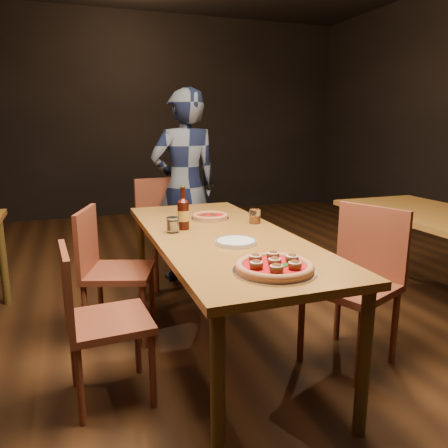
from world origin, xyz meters
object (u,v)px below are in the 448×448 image
object	(u,v)px
chair_main_sw	(119,271)
pizza_margherita	(210,216)
chair_main_e	(350,285)
amber_glass	(255,216)
plate_stack	(236,242)
diner	(185,187)
chair_main_nw	(109,320)
beer_bottle	(183,215)
water_glass	(173,225)
table_main	(221,245)
chair_end	(168,230)
pizza_meatball	(274,266)

from	to	relation	value
chair_main_sw	pizza_margherita	xyz separation A→B (m)	(0.64, 0.02, 0.32)
chair_main_e	amber_glass	world-z (taller)	chair_main_e
plate_stack	pizza_margherita	bearing A→B (deg)	84.27
plate_stack	diner	distance (m)	1.62
chair_main_nw	chair_main_e	distance (m)	1.35
chair_main_nw	beer_bottle	xyz separation A→B (m)	(0.51, 0.46, 0.42)
plate_stack	water_glass	distance (m)	0.45
chair_main_nw	water_glass	xyz separation A→B (m)	(0.43, 0.40, 0.37)
chair_main_sw	plate_stack	world-z (taller)	chair_main_sw
chair_main_sw	amber_glass	xyz separation A→B (m)	(0.87, -0.21, 0.34)
chair_main_nw	pizza_margherita	distance (m)	1.09
chair_main_sw	diner	world-z (taller)	diner
table_main	chair_end	distance (m)	1.31
table_main	chair_main_nw	distance (m)	0.78
chair_end	water_glass	size ratio (longest dim) A/B	10.23
chair_main_nw	pizza_margherita	bearing A→B (deg)	-50.93
chair_main_nw	beer_bottle	distance (m)	0.80
table_main	pizza_meatball	world-z (taller)	pizza_meatball
pizza_margherita	plate_stack	xyz separation A→B (m)	(-0.07, -0.67, -0.01)
chair_end	pizza_margherita	xyz separation A→B (m)	(0.11, -0.87, 0.29)
table_main	plate_stack	xyz separation A→B (m)	(0.00, -0.24, 0.08)
beer_bottle	plate_stack	bearing A→B (deg)	-66.74
chair_main_nw	pizza_meatball	xyz separation A→B (m)	(0.69, -0.45, 0.35)
pizza_margherita	amber_glass	size ratio (longest dim) A/B	2.86
chair_main_nw	chair_main_sw	distance (m)	0.69
chair_main_e	water_glass	size ratio (longest dim) A/B	10.26
chair_main_e	chair_end	xyz separation A→B (m)	(-0.70, 1.68, -0.00)
chair_main_sw	beer_bottle	xyz separation A→B (m)	(0.38, -0.22, 0.39)
water_glass	diner	xyz separation A→B (m)	(0.40, 1.25, 0.05)
pizza_meatball	amber_glass	distance (m)	0.97
plate_stack	amber_glass	xyz separation A→B (m)	(0.30, 0.43, 0.04)
chair_end	beer_bottle	size ratio (longest dim) A/B	3.71
chair_main_sw	table_main	bearing A→B (deg)	-107.22
chair_main_nw	plate_stack	bearing A→B (deg)	-91.06
plate_stack	chair_main_nw	bearing A→B (deg)	-177.28
chair_end	amber_glass	world-z (taller)	chair_end
chair_main_e	pizza_margherita	bearing A→B (deg)	-167.39
chair_main_nw	pizza_meatball	distance (m)	0.89
chair_main_nw	plate_stack	size ratio (longest dim) A/B	3.86
chair_main_e	amber_glass	bearing A→B (deg)	-171.57
pizza_margherita	amber_glass	bearing A→B (deg)	-45.73
pizza_margherita	chair_main_nw	bearing A→B (deg)	-137.15
chair_main_sw	pizza_meatball	distance (m)	1.31
plate_stack	water_glass	bearing A→B (deg)	125.71
chair_main_sw	water_glass	world-z (taller)	chair_main_sw
table_main	pizza_meatball	distance (m)	0.73
table_main	chair_end	xyz separation A→B (m)	(-0.04, 1.30, -0.20)
chair_main_e	pizza_margherita	world-z (taller)	chair_main_e
chair_main_sw	water_glass	distance (m)	0.54
chair_end	water_glass	bearing A→B (deg)	-110.02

